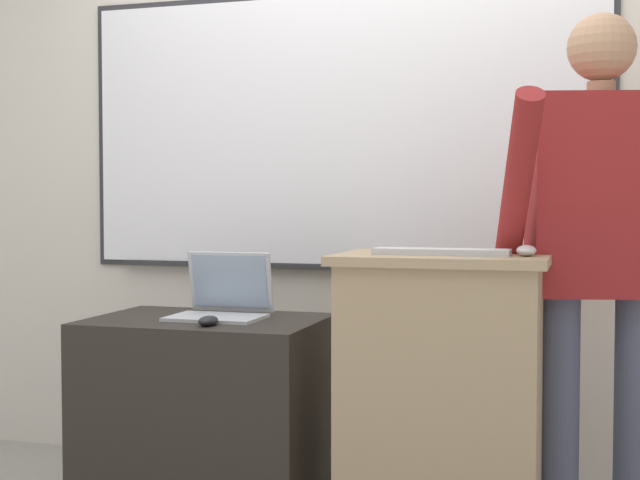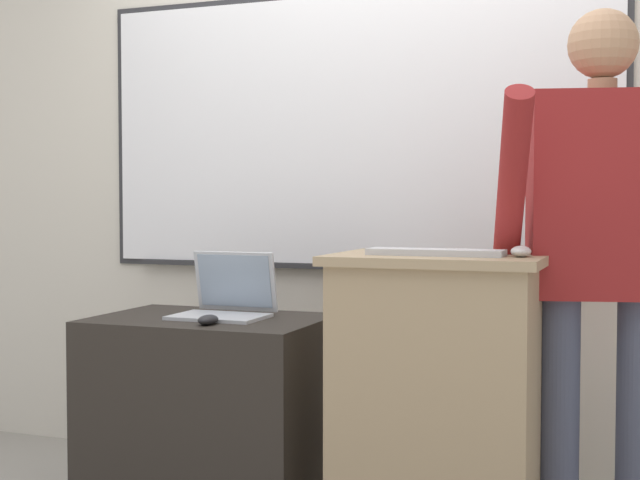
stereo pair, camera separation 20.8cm
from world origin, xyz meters
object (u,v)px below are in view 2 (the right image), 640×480
(lectern_podium, at_px, (438,412))
(laptop, at_px, (228,298))
(side_desk, at_px, (210,420))
(person_presenter, at_px, (600,244))
(computer_mouse_by_keyboard, at_px, (521,251))
(wireless_keyboard, at_px, (436,252))
(computer_mouse_by_laptop, at_px, (208,320))

(lectern_podium, relative_size, laptop, 3.05)
(side_desk, distance_m, person_presenter, 1.50)
(lectern_podium, relative_size, computer_mouse_by_keyboard, 10.05)
(computer_mouse_by_keyboard, bearing_deg, laptop, 168.73)
(wireless_keyboard, bearing_deg, lectern_podium, 93.39)
(person_presenter, height_order, computer_mouse_by_laptop, person_presenter)
(wireless_keyboard, distance_m, computer_mouse_by_keyboard, 0.26)
(side_desk, height_order, computer_mouse_by_keyboard, computer_mouse_by_keyboard)
(lectern_podium, xyz_separation_m, side_desk, (-0.87, 0.11, -0.13))
(side_desk, bearing_deg, person_presenter, 3.15)
(lectern_podium, height_order, person_presenter, person_presenter)
(lectern_podium, bearing_deg, wireless_keyboard, -86.61)
(wireless_keyboard, bearing_deg, person_presenter, 27.73)
(person_presenter, bearing_deg, computer_mouse_by_keyboard, -146.84)
(lectern_podium, height_order, side_desk, lectern_podium)
(computer_mouse_by_laptop, bearing_deg, laptop, 100.17)
(lectern_podium, distance_m, person_presenter, 0.74)
(laptop, bearing_deg, computer_mouse_by_keyboard, -11.27)
(lectern_podium, relative_size, person_presenter, 0.57)
(lectern_podium, distance_m, computer_mouse_by_laptop, 0.83)
(side_desk, bearing_deg, computer_mouse_by_laptop, -63.58)
(side_desk, xyz_separation_m, computer_mouse_by_laptop, (0.08, -0.17, 0.39))
(lectern_podium, xyz_separation_m, laptop, (-0.83, 0.17, 0.31))
(lectern_podium, relative_size, side_desk, 1.22)
(side_desk, relative_size, computer_mouse_by_keyboard, 8.26)
(side_desk, height_order, person_presenter, person_presenter)
(laptop, bearing_deg, wireless_keyboard, -15.69)
(side_desk, distance_m, wireless_keyboard, 1.10)
(wireless_keyboard, bearing_deg, side_desk, 168.83)
(laptop, bearing_deg, side_desk, -125.11)
(wireless_keyboard, distance_m, computer_mouse_by_laptop, 0.83)
(computer_mouse_by_laptop, xyz_separation_m, computer_mouse_by_keyboard, (1.05, 0.01, 0.25))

